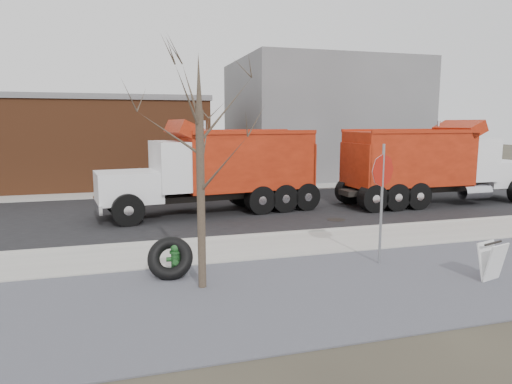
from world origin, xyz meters
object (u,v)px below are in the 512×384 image
object	(u,v)px
sandwich_board	(492,261)
fire_hydrant	(176,261)
stop_sign	(382,184)
dump_truck_red_a	(431,162)
dump_truck_red_b	(219,167)
truck_tire	(170,258)

from	to	relation	value
sandwich_board	fire_hydrant	bearing A→B (deg)	144.61
fire_hydrant	stop_sign	distance (m)	5.61
dump_truck_red_a	dump_truck_red_b	bearing A→B (deg)	175.22
truck_tire	stop_sign	world-z (taller)	stop_sign
stop_sign	sandwich_board	size ratio (longest dim) A/B	3.46
sandwich_board	dump_truck_red_a	size ratio (longest dim) A/B	0.10
fire_hydrant	stop_sign	world-z (taller)	stop_sign
truck_tire	stop_sign	xyz separation A→B (m)	(5.43, -0.50, 1.66)
dump_truck_red_a	dump_truck_red_b	world-z (taller)	dump_truck_red_a
stop_sign	dump_truck_red_b	xyz separation A→B (m)	(-2.62, 8.16, -0.22)
fire_hydrant	stop_sign	xyz separation A→B (m)	(5.29, -0.59, 1.76)
truck_tire	dump_truck_red_b	bearing A→B (deg)	69.86
fire_hydrant	sandwich_board	bearing A→B (deg)	-11.78
stop_sign	sandwich_board	distance (m)	3.12
truck_tire	dump_truck_red_a	size ratio (longest dim) A/B	0.13
dump_truck_red_a	truck_tire	bearing A→B (deg)	-151.73
truck_tire	stop_sign	distance (m)	5.70
fire_hydrant	dump_truck_red_a	size ratio (longest dim) A/B	0.09
dump_truck_red_b	fire_hydrant	bearing A→B (deg)	62.90
truck_tire	dump_truck_red_b	size ratio (longest dim) A/B	0.14
truck_tire	dump_truck_red_b	world-z (taller)	dump_truck_red_b
fire_hydrant	dump_truck_red_b	bearing A→B (deg)	78.13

